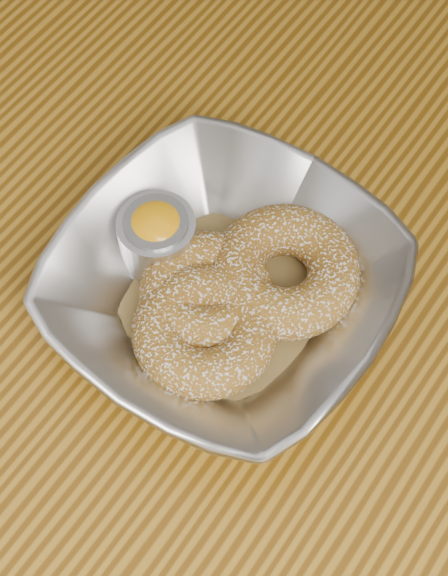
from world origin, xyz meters
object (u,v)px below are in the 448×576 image
Objects in this scene: donut_front at (204,331)px; ramekin at (157,236)px; donut_extra at (206,291)px; donut_back at (285,271)px; table at (162,283)px; serving_bowl at (224,289)px.

ramekin reaches higher than donut_front.
ramekin is at bearing 165.51° from donut_extra.
donut_extra is at bearing -14.49° from ramekin.
donut_back is at bearing 19.05° from ramekin.
ramekin reaches higher than donut_back.
donut_back is 1.06× the size of donut_front.
donut_front is 0.08m from ramekin.
donut_back is (0.11, 0.01, 0.13)m from table.
serving_bowl reaches higher than donut_back.
ramekin is (-0.07, 0.04, 0.01)m from donut_front.
table is 0.15m from donut_extra.
donut_extra is (0.08, -0.04, 0.13)m from table.
donut_front is at bearing -29.47° from ramekin.
table is 0.14m from ramekin.
serving_bowl is 0.06m from ramekin.
serving_bowl reaches higher than table.
table is at bearing 145.90° from donut_front.
table is at bearing 153.75° from donut_extra.
serving_bowl is 0.05m from donut_back.
donut_back is at bearing 53.70° from serving_bowl.
ramekin is (-0.05, 0.01, 0.01)m from donut_extra.
ramekin is (-0.09, -0.03, 0.00)m from donut_back.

